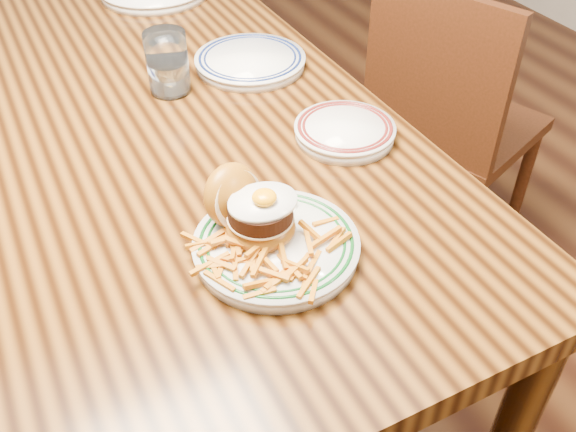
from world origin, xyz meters
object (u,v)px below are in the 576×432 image
chair_right (447,121)px  side_plate (345,130)px  table (168,150)px  main_plate (269,232)px

chair_right → side_plate: 0.69m
table → main_plate: (0.02, -0.46, 0.12)m
chair_right → main_plate: bearing=12.2°
chair_right → main_plate: main_plate is taller
chair_right → side_plate: chair_right is taller
table → side_plate: size_ratio=8.26×
chair_right → main_plate: size_ratio=3.20×
main_plate → side_plate: (0.26, 0.21, -0.02)m
main_plate → chair_right: bearing=11.2°
table → main_plate: 0.47m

